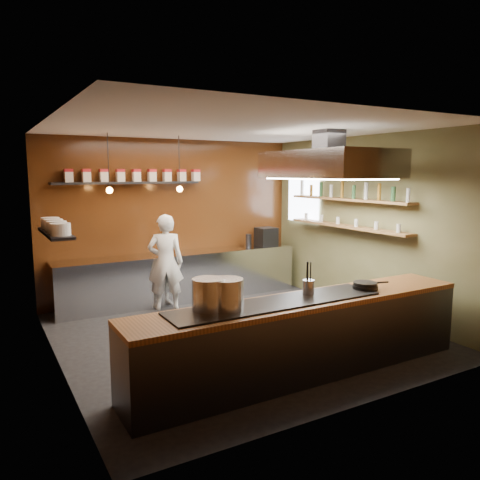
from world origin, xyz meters
TOP-DOWN VIEW (x-y plane):
  - floor at (0.00, 0.00)m, footprint 5.00×5.00m
  - back_wall at (0.00, 2.50)m, footprint 5.00×0.00m
  - left_wall at (-2.50, 0.00)m, footprint 0.00×5.00m
  - right_wall at (2.50, 0.00)m, footprint 0.00×5.00m
  - ceiling at (0.00, 0.00)m, footprint 5.00×5.00m
  - window_pane at (2.45, 1.70)m, footprint 0.00×1.00m
  - prep_counter at (0.00, 2.17)m, footprint 4.60×0.65m
  - pass_counter at (-0.00, -1.60)m, footprint 4.40×0.72m
  - tin_shelf at (-0.90, 2.36)m, footprint 2.60×0.26m
  - plate_shelf at (-2.34, 1.00)m, footprint 0.30×1.40m
  - bottle_shelf_upper at (2.34, 0.30)m, footprint 0.26×2.80m
  - bottle_shelf_lower at (2.34, 0.30)m, footprint 0.26×2.80m
  - extractor_hood at (1.30, -0.40)m, footprint 1.20×2.00m
  - pendant_left at (-1.40, 1.70)m, footprint 0.10×0.10m
  - pendant_right at (-0.20, 1.70)m, footprint 0.10×0.10m
  - storage_tins at (-0.75, 2.36)m, footprint 2.43×0.13m
  - plate_stacks at (-2.34, 1.00)m, footprint 0.26×1.16m
  - bottles at (2.34, 0.30)m, footprint 0.06×2.66m
  - wine_glasses at (2.34, 0.30)m, footprint 0.07×2.37m
  - stockpot_large at (-1.21, -1.51)m, footprint 0.46×0.46m
  - stockpot_small at (-1.03, -1.58)m, footprint 0.46×0.46m
  - utensil_crock at (0.10, -1.52)m, footprint 0.14×0.14m
  - frying_pan at (0.91, -1.63)m, footprint 0.48×0.32m
  - butter_jar at (0.88, -1.70)m, footprint 0.12×0.12m
  - espresso_machine at (1.84, 2.11)m, footprint 0.38×0.36m
  - chef at (-0.47, 1.73)m, footprint 0.72×0.59m

SIDE VIEW (x-z plane):
  - floor at x=0.00m, z-range 0.00..0.00m
  - prep_counter at x=0.00m, z-range 0.00..0.90m
  - pass_counter at x=0.00m, z-range 0.00..0.94m
  - chef at x=-0.47m, z-range 0.00..1.68m
  - butter_jar at x=0.88m, z-range 0.92..1.01m
  - frying_pan at x=0.91m, z-range 0.94..1.02m
  - utensil_crock at x=0.10m, z-range 0.94..1.12m
  - espresso_machine at x=1.84m, z-range 0.90..1.27m
  - stockpot_small at x=-1.03m, z-range 0.94..1.27m
  - stockpot_large at x=-1.21m, z-range 0.94..1.28m
  - bottle_shelf_lower at x=2.34m, z-range 1.43..1.47m
  - back_wall at x=0.00m, z-range -1.00..4.00m
  - left_wall at x=-2.50m, z-range -1.00..4.00m
  - right_wall at x=2.50m, z-range -1.00..4.00m
  - wine_glasses at x=2.34m, z-range 1.47..1.60m
  - plate_shelf at x=-2.34m, z-range 1.53..1.57m
  - plate_stacks at x=-2.34m, z-range 1.57..1.73m
  - window_pane at x=2.45m, z-range 1.40..2.40m
  - bottle_shelf_upper at x=2.34m, z-range 1.90..1.94m
  - bottles at x=2.34m, z-range 1.94..2.18m
  - pendant_left at x=-1.40m, z-range 1.68..2.63m
  - pendant_right at x=-0.20m, z-range 1.68..2.63m
  - tin_shelf at x=-0.90m, z-range 2.18..2.22m
  - storage_tins at x=-0.75m, z-range 2.22..2.44m
  - extractor_hood at x=1.30m, z-range 2.15..2.87m
  - ceiling at x=0.00m, z-range 3.00..3.00m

